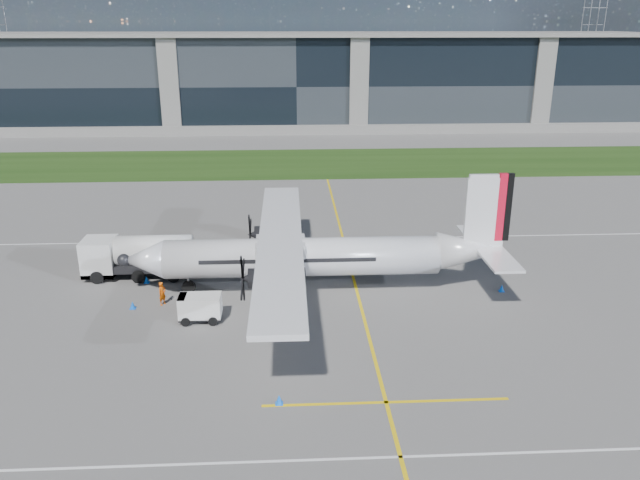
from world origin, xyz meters
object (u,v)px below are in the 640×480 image
at_px(safety_cone_nose_stbd, 146,280).
at_px(fuel_tanker_truck, 130,257).
at_px(ground_crew_person, 162,292).
at_px(turboprop_aircraft, 316,235).
at_px(safety_cone_tail, 502,288).
at_px(pylon_east, 592,30).
at_px(safety_cone_nose_port, 133,305).
at_px(safety_cone_portwing, 279,399).
at_px(baggage_tug, 200,308).

bearing_deg(safety_cone_nose_stbd, fuel_tanker_truck, 135.39).
height_order(ground_crew_person, safety_cone_nose_stbd, ground_crew_person).
bearing_deg(fuel_tanker_truck, turboprop_aircraft, -13.83).
relative_size(safety_cone_nose_stbd, safety_cone_tail, 1.00).
bearing_deg(safety_cone_tail, pylon_east, 63.29).
distance_m(pylon_east, ground_crew_person, 173.22).
relative_size(fuel_tanker_truck, safety_cone_tail, 16.32).
bearing_deg(ground_crew_person, safety_cone_nose_port, 140.43).
height_order(ground_crew_person, safety_cone_tail, ground_crew_person).
relative_size(turboprop_aircraft, safety_cone_tail, 53.65).
distance_m(safety_cone_portwing, safety_cone_tail, 19.51).
height_order(baggage_tug, safety_cone_nose_port, baggage_tug).
height_order(baggage_tug, safety_cone_nose_stbd, baggage_tug).
height_order(fuel_tanker_truck, ground_crew_person, fuel_tanker_truck).
bearing_deg(fuel_tanker_truck, ground_crew_person, -57.76).
distance_m(fuel_tanker_truck, baggage_tug, 9.36).
relative_size(pylon_east, baggage_tug, 11.00).
bearing_deg(baggage_tug, safety_cone_portwing, -61.91).
height_order(turboprop_aircraft, safety_cone_portwing, turboprop_aircraft).
distance_m(pylon_east, turboprop_aircraft, 166.27).
bearing_deg(safety_cone_nose_stbd, ground_crew_person, -63.49).
relative_size(baggage_tug, safety_cone_portwing, 5.45).
distance_m(pylon_east, baggage_tug, 173.76).
xyz_separation_m(fuel_tanker_truck, safety_cone_nose_stbd, (1.27, -1.25, -1.28)).
height_order(baggage_tug, ground_crew_person, ground_crew_person).
distance_m(fuel_tanker_truck, safety_cone_nose_stbd, 2.20).
bearing_deg(safety_cone_tail, safety_cone_nose_port, -176.65).
height_order(ground_crew_person, safety_cone_portwing, ground_crew_person).
xyz_separation_m(safety_cone_nose_port, safety_cone_tail, (24.47, 1.43, 0.00)).
relative_size(ground_crew_person, safety_cone_portwing, 3.57).
relative_size(pylon_east, fuel_tanker_truck, 3.68).
bearing_deg(pylon_east, ground_crew_person, -123.30).
xyz_separation_m(baggage_tug, safety_cone_tail, (19.89, 3.31, -0.57)).
relative_size(turboprop_aircraft, safety_cone_nose_stbd, 53.65).
relative_size(pylon_east, safety_cone_nose_stbd, 60.00).
relative_size(fuel_tanker_truck, safety_cone_nose_stbd, 16.32).
xyz_separation_m(fuel_tanker_truck, baggage_tug, (5.83, -7.29, -0.71)).
xyz_separation_m(ground_crew_person, safety_cone_portwing, (7.64, -11.57, -0.64)).
height_order(safety_cone_nose_port, safety_cone_portwing, same).
xyz_separation_m(turboprop_aircraft, baggage_tug, (-7.31, -4.06, -3.21)).
bearing_deg(ground_crew_person, fuel_tanker_truck, 66.77).
bearing_deg(safety_cone_portwing, turboprop_aircraft, 79.65).
distance_m(turboprop_aircraft, ground_crew_person, 10.66).
bearing_deg(safety_cone_nose_port, fuel_tanker_truck, 103.12).
height_order(safety_cone_nose_stbd, safety_cone_tail, same).
bearing_deg(safety_cone_tail, safety_cone_nose_stbd, 173.64).
bearing_deg(safety_cone_nose_port, ground_crew_person, 15.89).
xyz_separation_m(safety_cone_portwing, safety_cone_tail, (15.00, 12.48, 0.00)).
relative_size(fuel_tanker_truck, safety_cone_portwing, 16.32).
xyz_separation_m(safety_cone_portwing, safety_cone_nose_stbd, (-9.46, 15.21, 0.00)).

